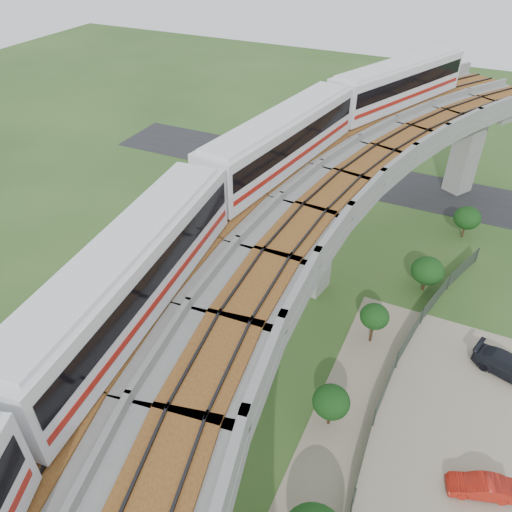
# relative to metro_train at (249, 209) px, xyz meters

# --- Properties ---
(ground) EXTENTS (160.00, 160.00, 0.00)m
(ground) POSITION_rel_metro_train_xyz_m (-0.35, -0.56, -12.31)
(ground) COLOR #2A4A1D
(ground) RESTS_ON ground
(dirt_lot) EXTENTS (18.00, 26.00, 0.04)m
(dirt_lot) POSITION_rel_metro_train_xyz_m (13.65, -2.56, -12.29)
(dirt_lot) COLOR gray
(dirt_lot) RESTS_ON ground
(asphalt_road) EXTENTS (60.00, 8.00, 0.03)m
(asphalt_road) POSITION_rel_metro_train_xyz_m (-0.35, 29.44, -12.29)
(asphalt_road) COLOR #232326
(asphalt_road) RESTS_ON ground
(viaduct) EXTENTS (19.58, 73.98, 11.40)m
(viaduct) POSITION_rel_metro_train_xyz_m (3.49, -0.56, -3.26)
(viaduct) COLOR #99968E
(viaduct) RESTS_ON ground
(metro_train) EXTENTS (10.82, 61.34, 3.64)m
(metro_train) POSITION_rel_metro_train_xyz_m (0.00, 0.00, 0.00)
(metro_train) COLOR silver
(metro_train) RESTS_ON ground
(fence) EXTENTS (3.87, 38.73, 1.50)m
(fence) POSITION_rel_metro_train_xyz_m (9.40, -0.56, -11.56)
(fence) COLOR #2D382D
(fence) RESTS_ON ground
(tree_0) EXTENTS (2.32, 2.32, 2.98)m
(tree_0) POSITION_rel_metro_train_xyz_m (10.41, 22.29, -10.32)
(tree_0) COLOR #382314
(tree_0) RESTS_ON ground
(tree_1) EXTENTS (2.45, 2.45, 2.92)m
(tree_1) POSITION_rel_metro_train_xyz_m (8.55, 13.25, -10.43)
(tree_1) COLOR #382314
(tree_1) RESTS_ON ground
(tree_2) EXTENTS (1.95, 1.95, 3.14)m
(tree_2) POSITION_rel_metro_train_xyz_m (6.23, 6.08, -10.01)
(tree_2) COLOR #382314
(tree_2) RESTS_ON ground
(tree_3) EXTENTS (2.14, 2.14, 2.90)m
(tree_3) POSITION_rel_metro_train_xyz_m (5.73, -1.48, -10.33)
(tree_3) COLOR #382314
(tree_3) RESTS_ON ground
(car_red) EXTENTS (3.51, 2.09, 1.09)m
(car_red) POSITION_rel_metro_train_xyz_m (14.08, -2.15, -11.72)
(car_red) COLOR #A91A0F
(car_red) RESTS_ON dirt_lot
(car_dark) EXTENTS (4.90, 3.06, 1.32)m
(car_dark) POSITION_rel_metro_train_xyz_m (15.00, 6.96, -11.61)
(car_dark) COLOR black
(car_dark) RESTS_ON dirt_lot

